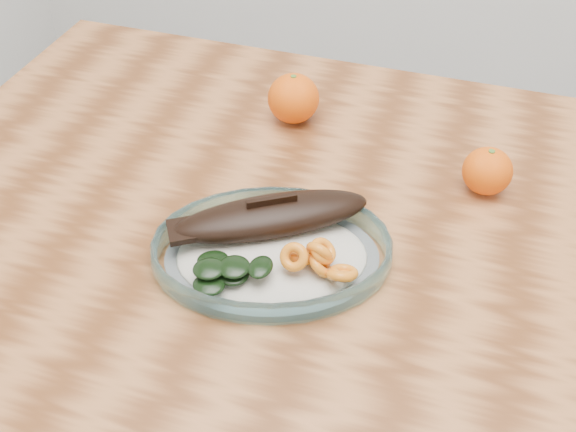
{
  "coord_description": "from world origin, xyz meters",
  "views": [
    {
      "loc": [
        0.14,
        -0.65,
        1.34
      ],
      "look_at": [
        -0.07,
        -0.02,
        0.77
      ],
      "focal_mm": 45.0,
      "sensor_mm": 36.0,
      "label": 1
    }
  ],
  "objects": [
    {
      "name": "plated_meal",
      "position": [
        -0.07,
        -0.08,
        0.77
      ],
      "size": [
        0.63,
        0.63,
        0.08
      ],
      "rotation": [
        0.0,
        0.0,
        0.33
      ],
      "color": "white",
      "rests_on": "dining_table"
    },
    {
      "name": "orange_left",
      "position": [
        -0.13,
        0.21,
        0.79
      ],
      "size": [
        0.07,
        0.07,
        0.07
      ],
      "primitive_type": "sphere",
      "color": "#FF4705",
      "rests_on": "dining_table"
    },
    {
      "name": "orange_right",
      "position": [
        0.15,
        0.13,
        0.78
      ],
      "size": [
        0.06,
        0.06,
        0.06
      ],
      "primitive_type": "sphere",
      "color": "#FF4705",
      "rests_on": "dining_table"
    },
    {
      "name": "dining_table",
      "position": [
        0.0,
        0.0,
        0.65
      ],
      "size": [
        1.2,
        0.8,
        0.75
      ],
      "color": "brown",
      "rests_on": "ground"
    }
  ]
}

